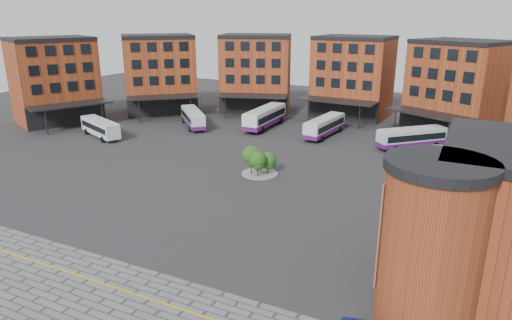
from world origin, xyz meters
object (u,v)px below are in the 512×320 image
at_px(bus_a, 100,127).
at_px(bus_c, 265,117).
at_px(bus_e, 412,137).
at_px(bus_f, 479,160).
at_px(bus_b, 193,118).
at_px(bus_d, 325,126).
at_px(tree_island, 259,160).

xyz_separation_m(bus_a, bus_c, (20.45, 16.83, 0.17)).
xyz_separation_m(bus_a, bus_e, (44.50, 14.89, -0.05)).
relative_size(bus_a, bus_c, 0.83).
height_order(bus_a, bus_f, bus_f).
xyz_separation_m(bus_a, bus_f, (53.29, 7.25, 0.06)).
height_order(bus_b, bus_e, bus_e).
distance_m(bus_c, bus_d, 10.78).
bearing_deg(bus_b, bus_a, -171.26).
bearing_deg(bus_a, bus_d, -40.09).
distance_m(bus_a, bus_f, 53.78).
relative_size(bus_c, bus_f, 1.05).
distance_m(bus_b, bus_f, 44.34).
relative_size(bus_c, bus_d, 1.10).
bearing_deg(bus_e, bus_f, 5.36).
bearing_deg(bus_a, bus_b, -14.56).
height_order(bus_a, bus_b, bus_b).
bearing_deg(bus_f, bus_b, -116.96).
bearing_deg(bus_e, bus_b, -128.99).
xyz_separation_m(tree_island, bus_f, (23.51, 12.28, -0.21)).
distance_m(tree_island, bus_d, 20.97).
height_order(tree_island, bus_a, tree_island).
bearing_deg(bus_f, bus_e, -151.79).
distance_m(bus_d, bus_f, 23.73).
distance_m(bus_d, bus_e, 13.34).
bearing_deg(bus_d, bus_e, 2.45).
height_order(bus_c, bus_d, bus_c).
bearing_deg(bus_d, bus_b, -163.24).
bearing_deg(bus_d, bus_a, -146.25).
distance_m(bus_a, bus_c, 26.49).
height_order(bus_c, bus_e, bus_c).
bearing_deg(tree_island, bus_a, 170.42).
height_order(bus_e, bus_f, bus_f).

